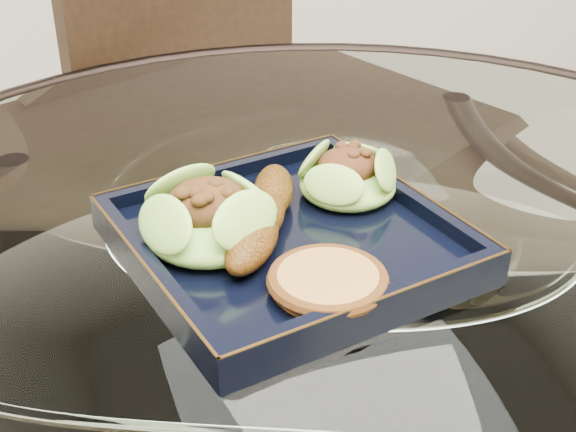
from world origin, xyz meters
name	(u,v)px	position (x,y,z in m)	size (l,w,h in m)	color
dining_table	(337,372)	(0.00, 0.00, 0.60)	(1.13, 1.13, 0.77)	white
dining_chair	(239,168)	(0.05, 0.53, 0.57)	(0.58, 0.58, 1.03)	black
navy_plate	(288,245)	(-0.06, -0.01, 0.77)	(0.27, 0.27, 0.02)	black
lettuce_wrap_left	(209,222)	(-0.13, 0.00, 0.80)	(0.11, 0.11, 0.04)	#5DA02E
lettuce_wrap_right	(348,179)	(0.02, 0.04, 0.80)	(0.09, 0.09, 0.03)	#68AF32
roasted_plantain	(263,216)	(-0.08, 0.00, 0.80)	(0.17, 0.04, 0.03)	#6C3D0B
crumb_patty	(328,283)	(-0.06, -0.10, 0.79)	(0.09, 0.09, 0.02)	#AE7D3A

